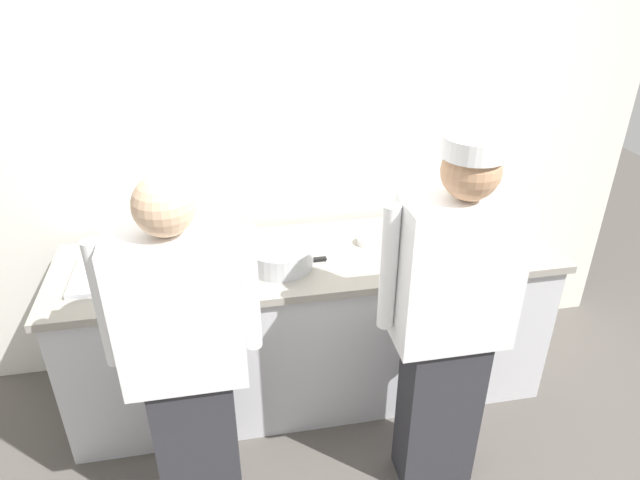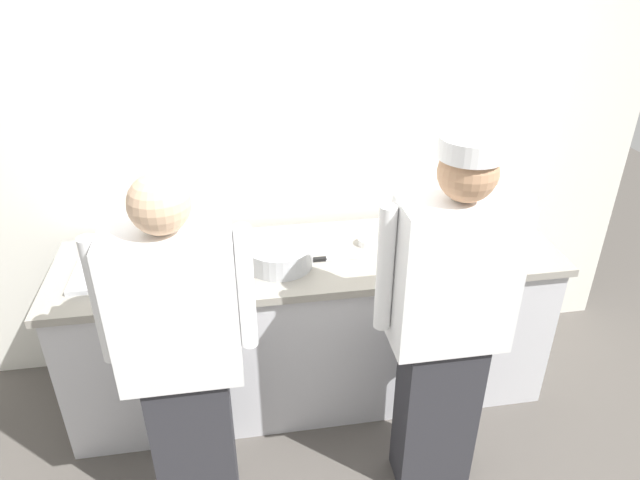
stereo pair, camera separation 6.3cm
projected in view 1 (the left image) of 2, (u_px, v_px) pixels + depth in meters
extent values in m
plane|color=#514C47|center=(323.00, 435.00, 3.04)|extent=(9.00, 9.00, 0.00)
cube|color=silver|center=(294.00, 124.00, 3.08)|extent=(4.06, 0.10, 2.90)
cube|color=silver|center=(311.00, 328.00, 3.15)|extent=(2.54, 0.66, 0.86)
cube|color=gray|center=(310.00, 259.00, 2.94)|extent=(2.59, 0.71, 0.04)
cube|color=#2D2D33|center=(199.00, 445.00, 2.48)|extent=(0.34, 0.20, 0.81)
cube|color=white|center=(179.00, 310.00, 2.13)|extent=(0.47, 0.24, 0.64)
cylinder|color=white|center=(104.00, 305.00, 2.10)|extent=(0.07, 0.07, 0.54)
cylinder|color=white|center=(250.00, 290.00, 2.19)|extent=(0.07, 0.07, 0.54)
sphere|color=tan|center=(164.00, 205.00, 1.92)|extent=(0.22, 0.22, 0.22)
cube|color=#2D2D33|center=(438.00, 408.00, 2.65)|extent=(0.35, 0.20, 0.83)
cube|color=white|center=(457.00, 274.00, 2.29)|extent=(0.48, 0.24, 0.66)
cylinder|color=white|center=(389.00, 269.00, 2.27)|extent=(0.07, 0.07, 0.56)
cylinder|color=white|center=(517.00, 256.00, 2.36)|extent=(0.07, 0.07, 0.56)
sphere|color=tan|center=(471.00, 171.00, 2.08)|extent=(0.22, 0.22, 0.22)
cylinder|color=white|center=(475.00, 146.00, 2.03)|extent=(0.24, 0.24, 0.08)
cylinder|color=white|center=(480.00, 253.00, 2.94)|extent=(0.21, 0.21, 0.01)
cylinder|color=white|center=(480.00, 251.00, 2.93)|extent=(0.21, 0.21, 0.01)
cylinder|color=white|center=(481.00, 249.00, 2.93)|extent=(0.21, 0.21, 0.01)
cylinder|color=white|center=(481.00, 247.00, 2.92)|extent=(0.21, 0.21, 0.01)
cylinder|color=white|center=(481.00, 245.00, 2.92)|extent=(0.21, 0.21, 0.01)
cylinder|color=white|center=(482.00, 243.00, 2.91)|extent=(0.21, 0.21, 0.01)
cylinder|color=white|center=(482.00, 241.00, 2.90)|extent=(0.21, 0.21, 0.01)
cylinder|color=white|center=(482.00, 239.00, 2.90)|extent=(0.21, 0.21, 0.01)
cylinder|color=#B7BABF|center=(280.00, 255.00, 2.82)|extent=(0.33, 0.33, 0.11)
cube|color=#B7BABF|center=(121.00, 273.00, 2.75)|extent=(0.46, 0.36, 0.02)
cylinder|color=red|center=(429.00, 216.00, 3.17)|extent=(0.06, 0.06, 0.14)
cone|color=red|center=(431.00, 201.00, 3.13)|extent=(0.05, 0.05, 0.04)
cylinder|color=white|center=(196.00, 284.00, 2.65)|extent=(0.09, 0.09, 0.05)
cylinder|color=#5B932D|center=(196.00, 281.00, 2.64)|extent=(0.07, 0.07, 0.01)
cylinder|color=white|center=(407.00, 230.00, 3.13)|extent=(0.08, 0.08, 0.04)
cylinder|color=orange|center=(407.00, 228.00, 3.12)|extent=(0.07, 0.07, 0.01)
cylinder|color=white|center=(367.00, 241.00, 3.02)|extent=(0.10, 0.10, 0.04)
cylinder|color=#5B932D|center=(367.00, 239.00, 3.02)|extent=(0.08, 0.08, 0.01)
cylinder|color=white|center=(439.00, 234.00, 3.04)|extent=(0.09, 0.09, 0.09)
cube|color=#B7BABF|center=(344.00, 258.00, 2.90)|extent=(0.19, 0.03, 0.01)
cube|color=black|center=(318.00, 259.00, 2.88)|extent=(0.09, 0.03, 0.02)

